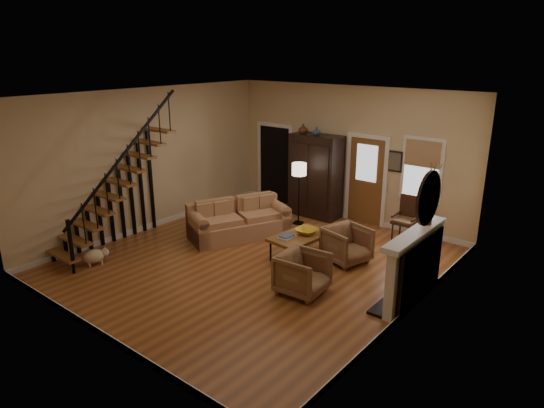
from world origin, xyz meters
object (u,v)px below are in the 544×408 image
Objects in this scene: side_chair at (406,219)px; armchair_right at (347,245)px; sofa at (239,220)px; coffee_table at (300,246)px; floor_lamp at (299,194)px; armoire at (316,176)px; armchair_left at (303,273)px.

armchair_right is at bearing -103.66° from side_chair.
sofa is 2.62m from armchair_right.
coffee_table is 2.57m from side_chair.
floor_lamp is 1.50× the size of side_chair.
sofa reaches higher than coffee_table.
armoire reaches higher than floor_lamp.
armoire is at bearing 93.02° from floor_lamp.
armoire reaches higher than side_chair.
coffee_table is at bearing -120.32° from side_chair.
armchair_right is 1.84m from side_chair.
sofa is 2.72× the size of armchair_left.
armchair_right is (-0.07, 1.63, -0.00)m from armchair_left.
floor_lamp is (0.52, 1.58, 0.35)m from sofa.
floor_lamp is (-1.22, 1.62, 0.52)m from coffee_table.
side_chair is at bearing 13.06° from floor_lamp.
armchair_left is at bearing -52.79° from floor_lamp.
floor_lamp reaches higher than armchair_right.
sofa is 1.70m from floor_lamp.
coffee_table is 2.10m from floor_lamp.
floor_lamp is at bearing -166.94° from side_chair.
armchair_right is at bearing 33.09° from sofa.
armchair_right is (2.12, -1.99, -0.68)m from armoire.
armoire is 2.06× the size of side_chair.
coffee_table is (1.74, -0.04, -0.17)m from sofa.
coffee_table is at bearing 131.80° from armchair_right.
armoire is 4.28m from armchair_left.
coffee_table is 0.84× the size of floor_lamp.
side_chair is (1.29, 2.21, 0.26)m from coffee_table.
floor_lamp reaches higher than side_chair.
sofa is at bearing 60.32° from armchair_left.
sofa is 2.95m from armchair_left.
armchair_left reaches higher than armchair_right.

